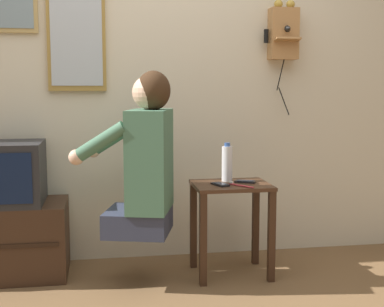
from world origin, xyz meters
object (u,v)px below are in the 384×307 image
(water_bottle, at_px, (227,163))
(television, at_px, (5,173))
(cell_phone_spare, at_px, (245,182))
(toothbrush, at_px, (240,185))
(wall_phone_antique, at_px, (283,33))
(cell_phone_held, at_px, (220,184))
(person, at_px, (145,160))
(wall_mirror, at_px, (76,38))
(framed_picture, at_px, (8,1))

(water_bottle, bearing_deg, television, 175.89)
(cell_phone_spare, height_order, toothbrush, toothbrush)
(wall_phone_antique, height_order, water_bottle, wall_phone_antique)
(cell_phone_held, bearing_deg, cell_phone_spare, 1.29)
(television, height_order, cell_phone_held, television)
(cell_phone_spare, bearing_deg, person, 125.77)
(person, bearing_deg, cell_phone_spare, -65.26)
(wall_mirror, relative_size, water_bottle, 2.78)
(wall_mirror, distance_m, water_bottle, 1.25)
(wall_phone_antique, relative_size, cell_phone_held, 5.59)
(framed_picture, bearing_deg, cell_phone_spare, -15.83)
(television, bearing_deg, wall_phone_antique, 6.23)
(cell_phone_held, xyz_separation_m, cell_phone_spare, (0.17, 0.07, 0.00))
(person, height_order, cell_phone_spare, person)
(toothbrush, bearing_deg, wall_phone_antique, 12.18)
(television, bearing_deg, wall_mirror, 28.73)
(cell_phone_held, distance_m, water_bottle, 0.19)
(cell_phone_held, bearing_deg, person, 164.67)
(water_bottle, xyz_separation_m, toothbrush, (0.03, -0.18, -0.11))
(wall_phone_antique, bearing_deg, cell_phone_spare, -134.34)
(wall_phone_antique, bearing_deg, wall_mirror, 178.27)
(person, height_order, toothbrush, person)
(television, distance_m, cell_phone_spare, 1.46)
(person, distance_m, framed_picture, 1.34)
(cell_phone_held, bearing_deg, television, 150.00)
(person, bearing_deg, framed_picture, 73.20)
(framed_picture, height_order, water_bottle, framed_picture)
(cell_phone_spare, distance_m, toothbrush, 0.13)
(toothbrush, bearing_deg, water_bottle, 64.20)
(cell_phone_held, relative_size, cell_phone_spare, 0.99)
(wall_phone_antique, distance_m, cell_phone_held, 1.16)
(person, xyz_separation_m, toothbrush, (0.56, -0.01, -0.16))
(television, bearing_deg, cell_phone_held, -10.27)
(television, bearing_deg, water_bottle, -4.11)
(television, distance_m, water_bottle, 1.35)
(water_bottle, bearing_deg, framed_picture, 165.72)
(wall_phone_antique, relative_size, wall_mirror, 1.14)
(cell_phone_held, relative_size, toothbrush, 0.90)
(wall_mirror, xyz_separation_m, toothbrush, (0.95, -0.51, -0.89))
(cell_phone_spare, bearing_deg, framed_picture, 100.70)
(television, xyz_separation_m, wall_phone_antique, (1.80, 0.20, 0.88))
(cell_phone_held, relative_size, water_bottle, 0.57)
(person, xyz_separation_m, water_bottle, (0.53, 0.17, -0.06))
(framed_picture, bearing_deg, person, -32.31)
(person, bearing_deg, wall_mirror, 53.20)
(television, distance_m, wall_mirror, 0.96)
(television, height_order, wall_mirror, wall_mirror)
(person, relative_size, toothbrush, 6.15)
(framed_picture, bearing_deg, television, -95.12)
(water_bottle, distance_m, toothbrush, 0.21)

